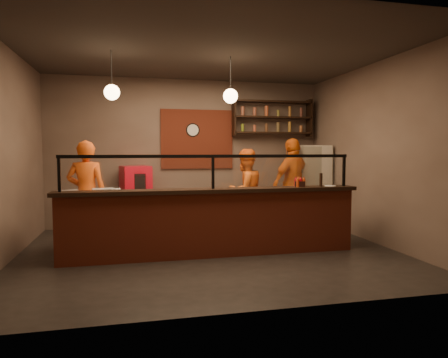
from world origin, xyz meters
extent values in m
plane|color=black|center=(0.00, 0.00, 0.00)|extent=(6.00, 6.00, 0.00)
plane|color=#342D28|center=(0.00, 0.00, 3.20)|extent=(6.00, 6.00, 0.00)
plane|color=#705C52|center=(0.00, 2.50, 1.60)|extent=(6.00, 0.00, 6.00)
plane|color=#705C52|center=(-3.00, 0.00, 1.60)|extent=(0.00, 5.00, 5.00)
plane|color=#705C52|center=(3.00, 0.00, 1.60)|extent=(0.00, 5.00, 5.00)
plane|color=#705C52|center=(0.00, -2.50, 1.60)|extent=(6.00, 0.00, 6.00)
cube|color=#953620|center=(0.20, 2.47, 1.90)|extent=(1.60, 0.04, 1.30)
cube|color=#953620|center=(0.00, -0.30, 0.50)|extent=(4.60, 0.25, 1.00)
cube|color=black|center=(0.00, -0.30, 1.03)|extent=(4.70, 0.37, 0.06)
cube|color=gray|center=(0.00, 0.20, 0.42)|extent=(4.60, 0.75, 0.85)
cube|color=silver|center=(0.00, 0.20, 0.88)|extent=(4.60, 0.75, 0.05)
cube|color=white|center=(0.00, -0.30, 1.31)|extent=(4.40, 0.02, 0.50)
cube|color=black|center=(0.00, -0.30, 1.56)|extent=(4.50, 0.05, 0.05)
cube|color=black|center=(-2.22, -0.30, 1.31)|extent=(0.04, 0.04, 0.50)
cube|color=black|center=(0.00, -0.30, 1.31)|extent=(0.04, 0.04, 0.50)
cube|color=black|center=(2.22, -0.30, 1.31)|extent=(0.04, 0.04, 0.50)
cube|color=black|center=(1.90, 2.32, 2.05)|extent=(1.80, 0.28, 0.04)
cube|color=black|center=(1.90, 2.32, 2.40)|extent=(1.80, 0.28, 0.04)
cube|color=black|center=(1.90, 2.32, 2.75)|extent=(1.80, 0.28, 0.04)
cube|color=black|center=(1.00, 2.32, 2.40)|extent=(0.04, 0.28, 0.85)
cube|color=black|center=(2.80, 2.32, 2.40)|extent=(0.04, 0.28, 0.85)
cylinder|color=black|center=(0.10, 2.46, 2.10)|extent=(0.30, 0.04, 0.30)
cylinder|color=black|center=(-1.50, 0.20, 2.90)|extent=(0.01, 0.01, 0.60)
sphere|color=#F0C284|center=(-1.50, 0.20, 2.55)|extent=(0.24, 0.24, 0.24)
cylinder|color=black|center=(0.40, 0.20, 2.90)|extent=(0.01, 0.01, 0.60)
sphere|color=#F0C284|center=(0.40, 0.20, 2.55)|extent=(0.24, 0.24, 0.24)
imported|color=#E95716|center=(-1.97, 0.80, 0.91)|extent=(0.72, 0.53, 1.82)
imported|color=orange|center=(0.95, 1.20, 0.84)|extent=(1.00, 0.91, 1.68)
imported|color=orange|center=(2.05, 1.42, 0.95)|extent=(1.21, 0.88, 1.90)
cube|color=beige|center=(2.60, 1.79, 0.88)|extent=(0.82, 0.78, 1.76)
cube|color=red|center=(-1.15, 2.15, 0.66)|extent=(0.68, 0.65, 1.33)
cylinder|color=beige|center=(0.85, 0.32, 0.91)|extent=(0.57, 0.57, 0.01)
cube|color=silver|center=(-2.15, 0.07, 0.97)|extent=(0.35, 0.32, 0.14)
cube|color=white|center=(-1.55, 0.16, 0.97)|extent=(0.32, 0.27, 0.15)
cube|color=silver|center=(-1.65, 0.04, 0.98)|extent=(0.36, 0.31, 0.16)
cylinder|color=yellow|center=(-1.77, 0.35, 0.93)|extent=(0.35, 0.12, 0.06)
cube|color=black|center=(1.45, -0.28, 1.11)|extent=(0.19, 0.17, 0.09)
cylinder|color=black|center=(1.79, -0.34, 1.17)|extent=(0.05, 0.05, 0.22)
cylinder|color=silver|center=(1.96, -0.33, 1.07)|extent=(0.23, 0.23, 0.01)
camera|label=1|loc=(-1.20, -6.30, 1.64)|focal=32.00mm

